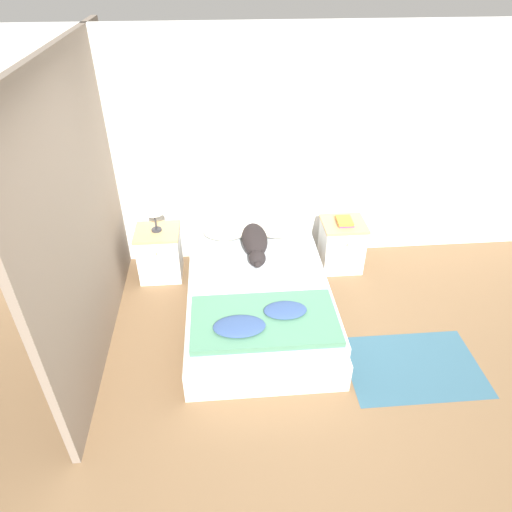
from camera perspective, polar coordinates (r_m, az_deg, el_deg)
ground_plane at (r=4.03m, az=3.17°, el=-16.73°), size 16.00×16.00×0.00m
wall_back at (r=4.99m, az=0.43°, el=12.74°), size 9.00×0.06×2.55m
wall_side_left at (r=4.15m, az=-20.41°, el=5.66°), size 0.06×3.10×2.55m
bed at (r=4.55m, az=0.22°, el=-5.05°), size 1.38×2.06×0.48m
headboard at (r=5.24m, az=-0.77°, el=4.95°), size 1.46×0.06×1.04m
nightstand_left at (r=5.17m, az=-11.92°, el=0.36°), size 0.48×0.45×0.58m
nightstand_right at (r=5.29m, az=10.63°, el=1.41°), size 0.48×0.45×0.58m
pillow_left at (r=4.99m, az=-3.78°, el=3.30°), size 0.51×0.40×0.13m
pillow_right at (r=5.03m, az=2.66°, el=3.58°), size 0.51×0.40×0.13m
quilt at (r=3.87m, az=0.92°, el=-8.05°), size 1.23×0.67×0.10m
dog at (r=4.73m, az=-0.12°, el=1.75°), size 0.27×0.84×0.18m
book_stack at (r=5.11m, az=11.02°, el=4.27°), size 0.18×0.21×0.05m
table_lamp at (r=4.89m, az=-12.67°, el=5.71°), size 0.18×0.18×0.34m
rug at (r=4.44m, az=19.05°, el=-12.89°), size 1.18×0.81×0.00m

